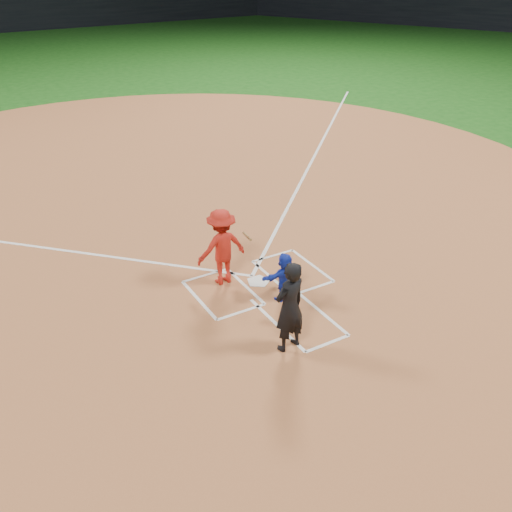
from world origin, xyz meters
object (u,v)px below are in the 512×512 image
umpire (290,307)px  catcher (285,277)px  batter_at_plate (222,247)px  home_plate (258,281)px

umpire → catcher: bearing=-129.8°
catcher → batter_at_plate: batter_at_plate is taller
home_plate → batter_at_plate: size_ratio=0.32×
umpire → batter_at_plate: 2.93m
catcher → batter_at_plate: (-0.87, 1.38, 0.36)m
umpire → batter_at_plate: size_ratio=1.04×
batter_at_plate → home_plate: bearing=-31.8°
home_plate → umpire: umpire is taller
umpire → batter_at_plate: (0.03, 2.93, -0.04)m
home_plate → catcher: catcher is taller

